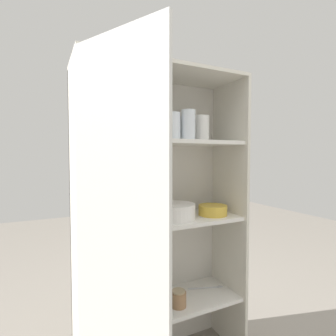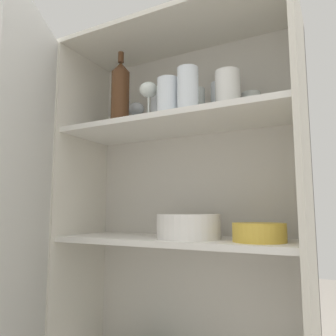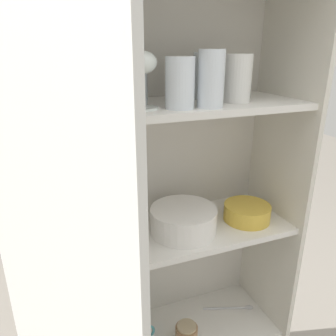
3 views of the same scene
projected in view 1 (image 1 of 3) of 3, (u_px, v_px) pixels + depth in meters
name	position (u px, v px, depth m)	size (l,w,h in m)	color
cupboard_back_panel	(151.00, 217.00, 1.50)	(0.87, 0.02, 1.54)	silver
cupboard_side_left	(76.00, 235.00, 1.17)	(0.02, 0.33, 1.54)	silver
cupboard_side_right	(228.00, 216.00, 1.55)	(0.02, 0.33, 1.54)	silver
cupboard_top_panel	(163.00, 72.00, 1.32)	(0.87, 0.33, 0.02)	silver
shelf_board_lower	(163.00, 305.00, 1.38)	(0.84, 0.29, 0.02)	white
shelf_board_middle	(163.00, 221.00, 1.36)	(0.84, 0.29, 0.02)	white
shelf_board_upper	(163.00, 142.00, 1.34)	(0.84, 0.29, 0.02)	white
cupboard_door	(118.00, 259.00, 0.90)	(0.22, 0.39, 1.54)	silver
tumbler_glass_0	(147.00, 128.00, 1.33)	(0.08, 0.08, 0.12)	white
tumbler_glass_1	(196.00, 134.00, 1.53)	(0.07, 0.07, 0.09)	white
tumbler_glass_2	(188.00, 125.00, 1.29)	(0.07, 0.07, 0.15)	white
tumbler_glass_3	(172.00, 129.00, 1.40)	(0.06, 0.06, 0.12)	white
tumbler_glass_4	(202.00, 128.00, 1.40)	(0.08, 0.08, 0.13)	white
tumbler_glass_5	(173.00, 126.00, 1.27)	(0.08, 0.08, 0.13)	white
tumbler_glass_6	(184.00, 129.00, 1.46)	(0.08, 0.08, 0.14)	white
tumbler_glass_7	(106.00, 125.00, 1.26)	(0.08, 0.08, 0.13)	white
wine_glass_0	(154.00, 118.00, 1.25)	(0.07, 0.07, 0.14)	white
wine_glass_1	(122.00, 123.00, 1.29)	(0.06, 0.06, 0.12)	white
wine_bottle	(127.00, 110.00, 1.19)	(0.07, 0.07, 0.29)	#4C2D19
plate_stack_white	(175.00, 211.00, 1.37)	(0.21, 0.21, 0.08)	white
mixing_bowl_large	(213.00, 210.00, 1.46)	(0.16, 0.16, 0.06)	gold
coffee_mug_primary	(141.00, 301.00, 1.32)	(0.13, 0.09, 0.09)	teal
storage_jar	(179.00, 299.00, 1.35)	(0.08, 0.08, 0.08)	#99704C
serving_spoon	(209.00, 287.00, 1.54)	(0.20, 0.08, 0.01)	silver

